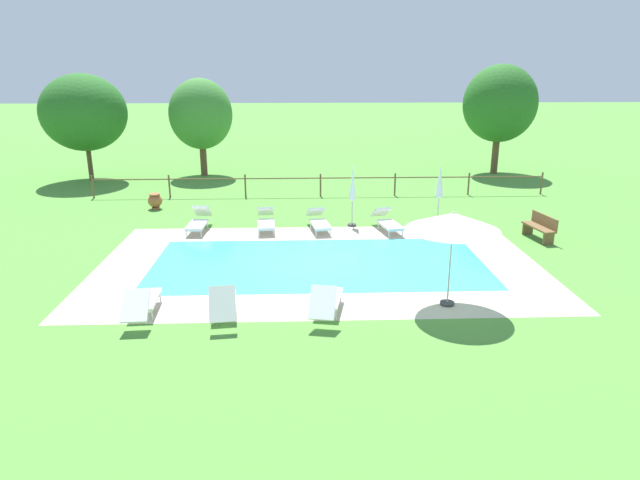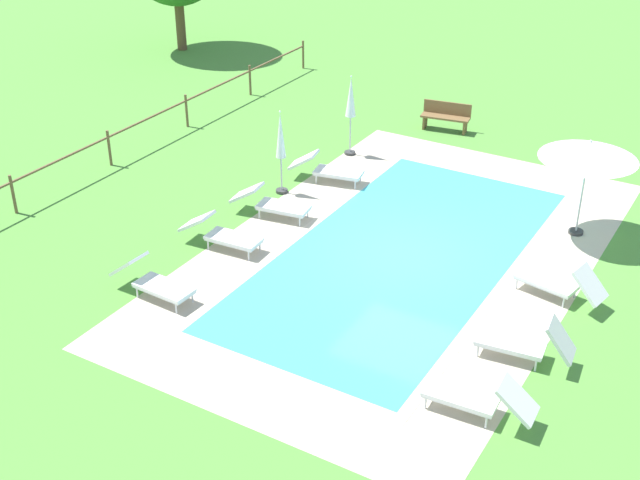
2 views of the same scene
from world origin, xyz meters
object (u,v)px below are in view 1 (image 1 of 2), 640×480
(sun_lounger_south_end, at_px, (223,303))
(patio_umbrella_open_foreground, at_px, (453,222))
(patio_umbrella_closed_row_west, at_px, (440,185))
(wooden_bench_lawn_side, at_px, (540,226))
(patio_umbrella_closed_row_centre, at_px, (353,187))
(sun_lounger_south_near_corner, at_px, (319,221))
(sun_lounger_south_mid, at_px, (327,300))
(sun_lounger_north_end, at_px, (142,302))
(sun_lounger_north_mid, at_px, (387,221))
(tree_far_west, at_px, (500,104))
(terracotta_urn_near_fence, at_px, (155,201))
(tree_centre, at_px, (84,113))
(tree_west_mid, at_px, (201,114))
(sun_lounger_north_far, at_px, (199,221))
(sun_lounger_north_near_steps, at_px, (266,221))

(sun_lounger_south_end, height_order, patio_umbrella_open_foreground, patio_umbrella_open_foreground)
(patio_umbrella_closed_row_west, distance_m, wooden_bench_lawn_side, 3.77)
(patio_umbrella_open_foreground, distance_m, patio_umbrella_closed_row_centre, 7.62)
(sun_lounger_south_near_corner, relative_size, wooden_bench_lawn_side, 1.36)
(sun_lounger_south_mid, bearing_deg, sun_lounger_north_end, 178.79)
(sun_lounger_south_mid, relative_size, patio_umbrella_open_foreground, 0.82)
(sun_lounger_south_end, height_order, patio_umbrella_closed_row_centre, patio_umbrella_closed_row_centre)
(sun_lounger_north_mid, bearing_deg, sun_lounger_south_near_corner, 176.41)
(patio_umbrella_open_foreground, height_order, tree_far_west, tree_far_west)
(sun_lounger_south_mid, xyz_separation_m, patio_umbrella_open_foreground, (3.08, 0.47, 1.79))
(sun_lounger_north_mid, height_order, terracotta_urn_near_fence, sun_lounger_north_mid)
(sun_lounger_north_end, bearing_deg, sun_lounger_south_end, -5.50)
(sun_lounger_south_mid, xyz_separation_m, tree_centre, (-11.63, 17.29, 3.13))
(sun_lounger_north_mid, xyz_separation_m, wooden_bench_lawn_side, (5.15, -1.23, 0.10))
(patio_umbrella_open_foreground, bearing_deg, sun_lounger_south_near_corner, 113.68)
(sun_lounger_north_mid, xyz_separation_m, patio_umbrella_open_foreground, (0.49, -6.68, 1.81))
(patio_umbrella_closed_row_centre, bearing_deg, patio_umbrella_open_foreground, -76.87)
(tree_west_mid, bearing_deg, patio_umbrella_open_foreground, -63.56)
(sun_lounger_north_far, bearing_deg, wooden_bench_lawn_side, -7.14)
(terracotta_urn_near_fence, bearing_deg, tree_far_west, 24.11)
(sun_lounger_south_mid, height_order, sun_lounger_south_end, sun_lounger_south_end)
(patio_umbrella_closed_row_west, height_order, patio_umbrella_closed_row_centre, patio_umbrella_closed_row_west)
(tree_far_west, bearing_deg, patio_umbrella_closed_row_west, -118.23)
(sun_lounger_north_far, bearing_deg, sun_lounger_south_mid, -59.84)
(wooden_bench_lawn_side, distance_m, tree_far_west, 13.28)
(sun_lounger_north_end, xyz_separation_m, patio_umbrella_closed_row_centre, (5.78, 7.77, 1.10))
(sun_lounger_south_end, xyz_separation_m, wooden_bench_lawn_side, (10.20, 6.02, 0.07))
(terracotta_urn_near_fence, bearing_deg, sun_lounger_south_mid, -58.20)
(patio_umbrella_closed_row_west, height_order, tree_centre, tree_centre)
(tree_west_mid, bearing_deg, sun_lounger_north_mid, -53.23)
(sun_lounger_north_near_steps, bearing_deg, wooden_bench_lawn_side, -8.92)
(sun_lounger_north_far, distance_m, wooden_bench_lawn_side, 12.14)
(sun_lounger_south_mid, distance_m, terracotta_urn_near_fence, 12.74)
(sun_lounger_south_near_corner, relative_size, sun_lounger_south_end, 1.11)
(sun_lounger_north_mid, bearing_deg, tree_west_mid, 126.77)
(patio_umbrella_closed_row_centre, bearing_deg, tree_west_mid, 124.28)
(sun_lounger_south_end, bearing_deg, sun_lounger_north_end, 174.50)
(sun_lounger_south_near_corner, bearing_deg, terracotta_urn_near_fence, 152.63)
(sun_lounger_south_mid, bearing_deg, tree_centre, 123.92)
(patio_umbrella_closed_row_centre, distance_m, tree_west_mid, 12.96)
(sun_lounger_north_near_steps, height_order, sun_lounger_north_end, sun_lounger_north_end)
(sun_lounger_north_near_steps, relative_size, sun_lounger_north_end, 1.04)
(sun_lounger_north_mid, xyz_separation_m, tree_west_mid, (-8.46, 11.32, 2.96))
(sun_lounger_north_mid, distance_m, sun_lounger_south_near_corner, 2.51)
(sun_lounger_north_end, distance_m, terracotta_urn_near_fence, 10.98)
(sun_lounger_north_far, xyz_separation_m, patio_umbrella_closed_row_west, (8.85, 0.12, 1.24))
(patio_umbrella_open_foreground, xyz_separation_m, tree_far_west, (7.32, 18.02, 1.66))
(sun_lounger_north_far, relative_size, sun_lounger_south_end, 1.06)
(sun_lounger_north_far, xyz_separation_m, patio_umbrella_closed_row_centre, (5.67, 0.44, 1.11))
(sun_lounger_south_end, height_order, terracotta_urn_near_fence, sun_lounger_south_end)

